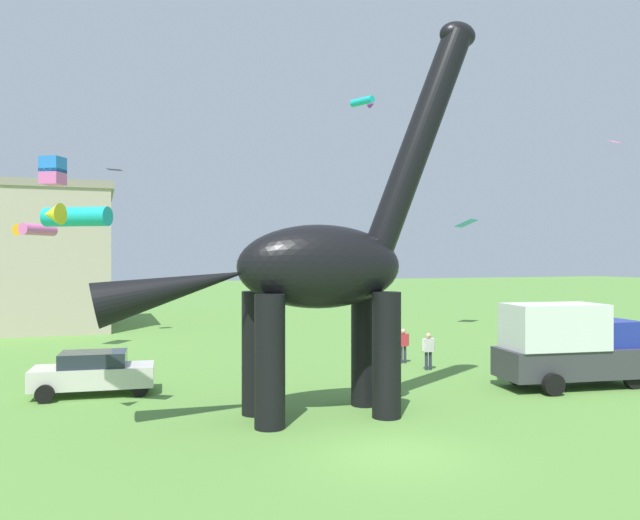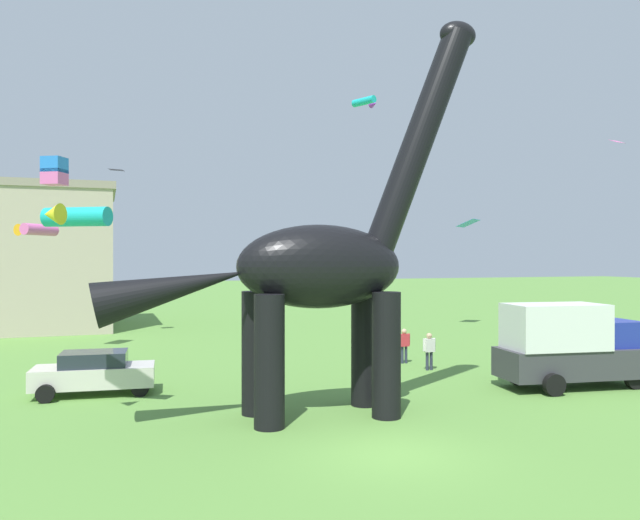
{
  "view_description": "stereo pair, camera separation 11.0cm",
  "coord_description": "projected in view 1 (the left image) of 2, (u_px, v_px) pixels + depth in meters",
  "views": [
    {
      "loc": [
        -6.89,
        -14.33,
        4.94
      ],
      "look_at": [
        0.0,
        5.37,
        4.87
      ],
      "focal_mm": 35.19,
      "sensor_mm": 36.0,
      "label": 1
    },
    {
      "loc": [
        -6.79,
        -14.37,
        4.94
      ],
      "look_at": [
        0.0,
        5.37,
        4.87
      ],
      "focal_mm": 35.19,
      "sensor_mm": 36.0,
      "label": 2
    }
  ],
  "objects": [
    {
      "name": "kite_mid_right",
      "position": [
        72.0,
        216.0,
        18.46
      ],
      "size": [
        2.07,
        2.16,
        0.61
      ],
      "color": "#19B2B7"
    },
    {
      "name": "parked_box_truck",
      "position": [
        569.0,
        344.0,
        23.89
      ],
      "size": [
        5.82,
        2.78,
        3.2
      ],
      "rotation": [
        0.0,
        0.0,
        -0.12
      ],
      "color": "#38383D",
      "rests_on": "ground_plane"
    },
    {
      "name": "dinosaur_sculpture",
      "position": [
        319.0,
        267.0,
        19.52
      ],
      "size": [
        12.35,
        2.62,
        12.91
      ],
      "rotation": [
        0.0,
        0.0,
        -0.11
      ],
      "color": "black",
      "rests_on": "ground_plane"
    },
    {
      "name": "person_strolling_adult",
      "position": [
        428.0,
        348.0,
        27.53
      ],
      "size": [
        0.61,
        0.27,
        1.64
      ],
      "rotation": [
        0.0,
        0.0,
        0.82
      ],
      "color": "#2D3347",
      "rests_on": "ground_plane"
    },
    {
      "name": "kite_far_right",
      "position": [
        53.0,
        171.0,
        31.24
      ],
      "size": [
        1.31,
        1.31,
        1.39
      ],
      "color": "#287AE5"
    },
    {
      "name": "ground_plane",
      "position": [
        390.0,
        453.0,
        15.82
      ],
      "size": [
        240.0,
        240.0,
        0.0
      ],
      "primitive_type": "plane",
      "color": "#5B8E3D"
    },
    {
      "name": "kite_mid_center",
      "position": [
        35.0,
        230.0,
        25.36
      ],
      "size": [
        1.73,
        1.67,
        0.49
      ],
      "color": "pink"
    },
    {
      "name": "kite_trailing",
      "position": [
        466.0,
        223.0,
        44.63
      ],
      "size": [
        2.17,
        2.1,
        0.52
      ],
      "color": "#287AE5"
    },
    {
      "name": "kite_drifting",
      "position": [
        115.0,
        170.0,
        38.14
      ],
      "size": [
        1.0,
        0.83,
        0.18
      ],
      "color": "black"
    },
    {
      "name": "person_vendor_side",
      "position": [
        403.0,
        342.0,
        29.31
      ],
      "size": [
        0.61,
        0.27,
        1.62
      ],
      "rotation": [
        0.0,
        0.0,
        2.5
      ],
      "color": "#2D3347",
      "rests_on": "ground_plane"
    },
    {
      "name": "kite_mid_left",
      "position": [
        364.0,
        102.0,
        40.12
      ],
      "size": [
        1.74,
        1.74,
        0.5
      ],
      "color": "#19B2B7"
    },
    {
      "name": "kite_high_right",
      "position": [
        615.0,
        142.0,
        36.37
      ],
      "size": [
        0.87,
        0.68,
        0.24
      ],
      "color": "pink"
    },
    {
      "name": "parked_sedan_left",
      "position": [
        93.0,
        372.0,
        22.57
      ],
      "size": [
        4.35,
        2.16,
        1.55
      ],
      "rotation": [
        0.0,
        0.0,
        -0.09
      ],
      "color": "silver",
      "rests_on": "ground_plane"
    }
  ]
}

